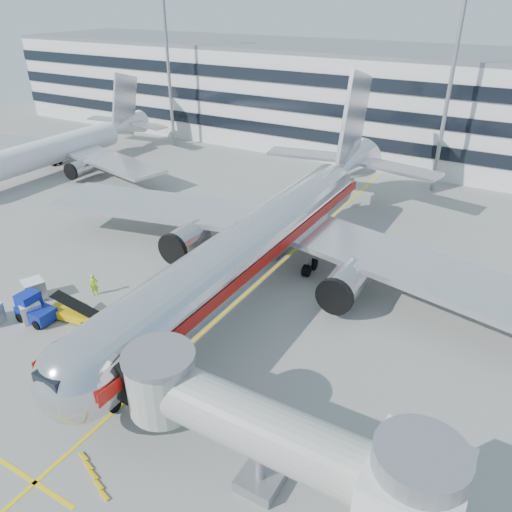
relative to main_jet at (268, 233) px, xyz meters
The scene contains 14 objects.
ground 12.46m from the main_jet, 90.00° to the right, with size 180.00×180.00×0.00m, color gray.
lead_in_line 4.57m from the main_jet, 90.00° to the right, with size 0.25×70.00×0.01m, color yellow.
stop_bar 26.07m from the main_jet, 90.00° to the right, with size 6.00×0.25×0.01m, color yellow.
main_jet is the anchor object (origin of this frame).
jet_bridge 23.18m from the main_jet, 58.30° to the right, with size 17.80×4.50×7.00m.
terminal 46.36m from the main_jet, 90.00° to the left, with size 150.00×24.25×15.60m.
light_mast_west 47.49m from the main_jet, 139.14° to the left, with size 2.40×1.20×25.45m.
light_mast_centre 33.08m from the main_jet, 75.20° to the left, with size 2.40×1.20×25.45m.
second_jet 42.64m from the main_jet, 164.94° to the left, with size 38.21×36.52×12.04m.
belt_loader 17.57m from the main_jet, 125.38° to the right, with size 4.50×2.15×2.11m.
baggage_tug 20.30m from the main_jet, 128.94° to the right, with size 3.06×1.97×2.28m.
cargo_container_left 20.61m from the main_jet, 129.18° to the right, with size 1.98×1.98×1.60m.
cargo_container_right 20.62m from the main_jet, 138.30° to the right, with size 2.11×2.11×1.72m.
ramp_worker 15.74m from the main_jet, 136.64° to the right, with size 0.72×0.47×1.97m, color #AEE618.
Camera 1 is at (19.23, -23.44, 23.28)m, focal length 35.00 mm.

